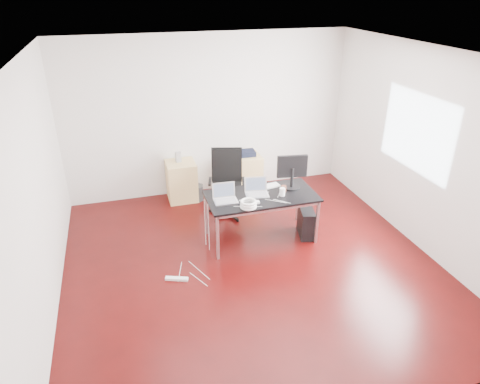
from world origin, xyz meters
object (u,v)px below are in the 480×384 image
object	(u,v)px
office_chair	(227,180)
filing_cabinet_right	(246,173)
desk	(261,198)
filing_cabinet_left	(182,181)
pc_tower	(306,222)

from	to	relation	value
office_chair	filing_cabinet_right	size ratio (longest dim) A/B	1.54
desk	filing_cabinet_left	size ratio (longest dim) A/B	2.29
filing_cabinet_left	pc_tower	xyz separation A→B (m)	(1.62, -1.74, -0.13)
desk	pc_tower	xyz separation A→B (m)	(0.70, -0.10, -0.46)
office_chair	filing_cabinet_right	xyz separation A→B (m)	(0.55, 0.71, -0.26)
filing_cabinet_left	filing_cabinet_right	world-z (taller)	same
filing_cabinet_right	desk	bearing A→B (deg)	-99.44
filing_cabinet_left	filing_cabinet_right	bearing A→B (deg)	0.00
filing_cabinet_left	pc_tower	size ratio (longest dim) A/B	1.56
office_chair	pc_tower	xyz separation A→B (m)	(0.98, -1.02, -0.39)
pc_tower	office_chair	bearing A→B (deg)	147.55
desk	office_chair	distance (m)	0.97
office_chair	filing_cabinet_left	world-z (taller)	office_chair
filing_cabinet_left	pc_tower	bearing A→B (deg)	-47.00
office_chair	desk	bearing A→B (deg)	-57.31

